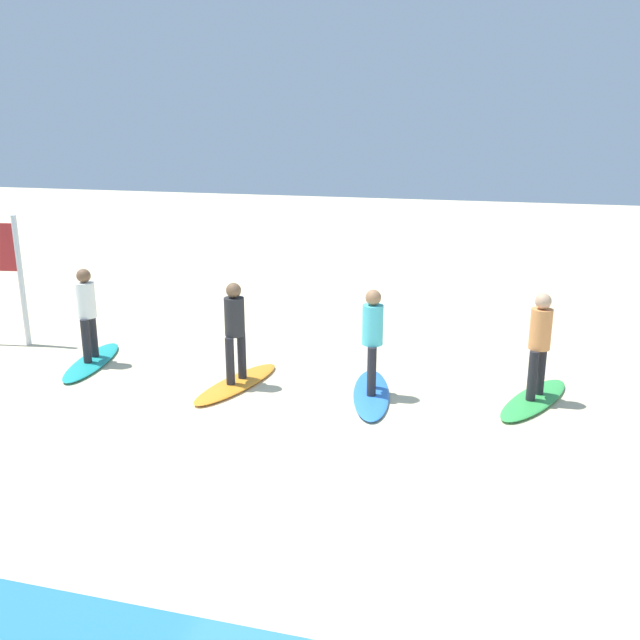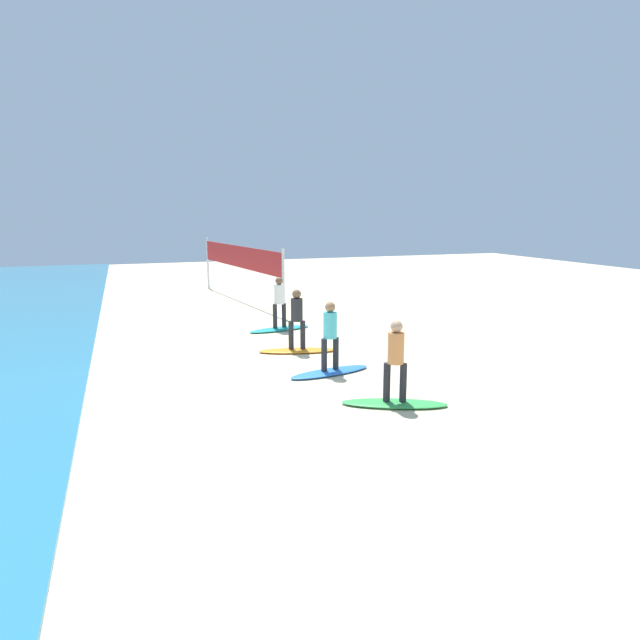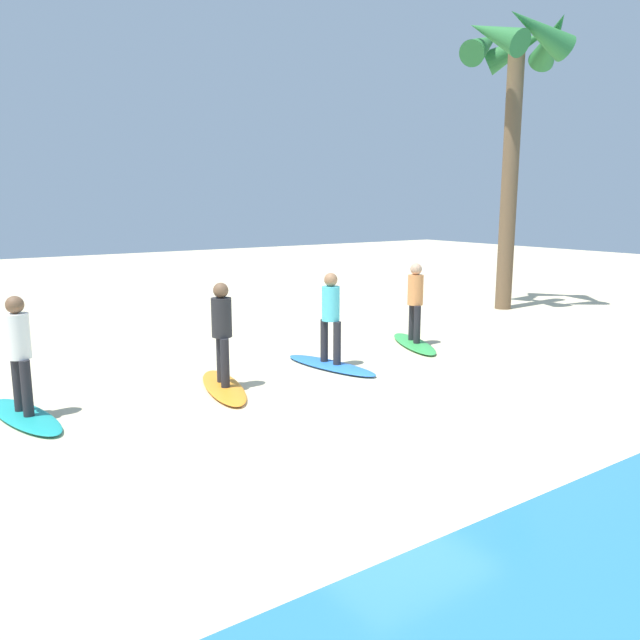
# 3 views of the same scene
# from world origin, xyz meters

# --- Properties ---
(ground_plane) EXTENTS (60.00, 60.00, 0.00)m
(ground_plane) POSITION_xyz_m (0.00, 0.00, 0.00)
(ground_plane) COLOR beige
(surfboard_green) EXTENTS (1.36, 2.15, 0.09)m
(surfboard_green) POSITION_xyz_m (-3.06, -2.82, 0.04)
(surfboard_green) COLOR green
(surfboard_green) RESTS_ON ground
(surfer_green) EXTENTS (0.32, 0.43, 1.64)m
(surfer_green) POSITION_xyz_m (-3.06, -2.82, 1.04)
(surfer_green) COLOR #232328
(surfer_green) RESTS_ON surfboard_green
(surfboard_blue) EXTENTS (0.94, 2.17, 0.09)m
(surfboard_blue) POSITION_xyz_m (-0.59, -2.39, 0.04)
(surfboard_blue) COLOR blue
(surfboard_blue) RESTS_ON ground
(surfer_blue) EXTENTS (0.32, 0.45, 1.64)m
(surfer_blue) POSITION_xyz_m (-0.59, -2.39, 1.04)
(surfer_blue) COLOR #232328
(surfer_blue) RESTS_ON surfboard_blue
(surfboard_orange) EXTENTS (1.07, 2.17, 0.09)m
(surfboard_orange) POSITION_xyz_m (1.62, -2.26, 0.04)
(surfboard_orange) COLOR orange
(surfboard_orange) RESTS_ON ground
(surfer_orange) EXTENTS (0.32, 0.45, 1.64)m
(surfer_orange) POSITION_xyz_m (1.62, -2.26, 1.04)
(surfer_orange) COLOR #232328
(surfer_orange) RESTS_ON surfboard_orange
(surfboard_teal) EXTENTS (0.93, 2.17, 0.09)m
(surfboard_teal) POSITION_xyz_m (4.50, -2.58, 0.04)
(surfboard_teal) COLOR teal
(surfboard_teal) RESTS_ON ground
(surfer_teal) EXTENTS (0.32, 0.45, 1.64)m
(surfer_teal) POSITION_xyz_m (4.50, -2.58, 1.04)
(surfer_teal) COLOR #232328
(surfer_teal) RESTS_ON surfboard_teal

